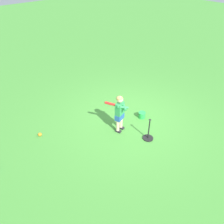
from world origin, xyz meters
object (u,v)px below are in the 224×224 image
Objects in this scene: batting_tee at (148,135)px; toy_bucket at (142,115)px; play_ball_behind_batter at (40,134)px; child_batter at (119,111)px.

batting_tee is 2.87× the size of toy_bucket.
play_ball_behind_batter is 2.94m from toy_bucket.
child_batter is 5.00× the size of toy_bucket.
child_batter is 10.87× the size of play_ball_behind_batter.
toy_bucket is (2.65, -1.26, 0.05)m from play_ball_behind_batter.
play_ball_behind_batter is 0.16× the size of batting_tee.
child_batter is 1.74× the size of batting_tee.
child_batter reaches higher than batting_tee.
child_batter reaches higher than toy_bucket.
toy_bucket is at bearing -1.86° from child_batter.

